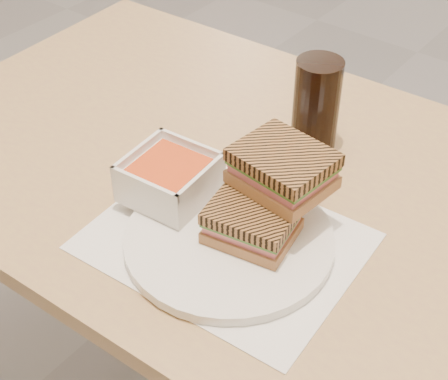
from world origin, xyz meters
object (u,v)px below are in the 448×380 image
Objects in this scene: main_table at (264,235)px; panini_lower at (252,221)px; soup_bowl at (170,179)px; cola_glass at (316,106)px; plate at (229,240)px.

panini_lower is at bearing -63.42° from main_table.
cola_glass reaches higher than soup_bowl.
plate is at bearing -8.27° from soup_bowl.
soup_bowl is 0.25m from cola_glass.
soup_bowl is at bearing -109.91° from cola_glass.
main_table is at bearing -94.39° from cola_glass.
main_table is 4.42× the size of plate.
soup_bowl is 0.98× the size of panini_lower.
panini_lower reaches higher than main_table.
soup_bowl is at bearing 171.73° from plate.
panini_lower is at bearing 0.82° from soup_bowl.
soup_bowl is (-0.08, -0.13, 0.16)m from main_table.
plate is 1.83× the size of cola_glass.
soup_bowl reaches higher than panini_lower.
plate is 2.31× the size of soup_bowl.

